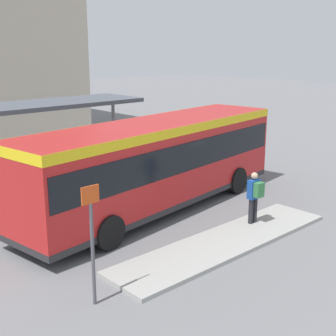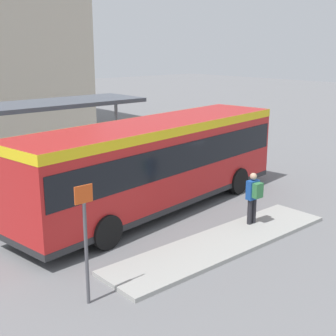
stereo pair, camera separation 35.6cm
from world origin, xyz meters
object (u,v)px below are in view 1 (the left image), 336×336
bicycle_black (234,141)px  platform_sign (92,240)px  potted_planter_near_shelter (134,161)px  pedestrian_waiting (255,194)px  city_bus (156,159)px  bicycle_white (221,139)px

bicycle_black → platform_sign: platform_sign is taller
bicycle_black → potted_planter_near_shelter: bearing=-76.4°
pedestrian_waiting → potted_planter_near_shelter: bearing=-2.7°
city_bus → bicycle_white: city_bus is taller
pedestrian_waiting → bicycle_black: pedestrian_waiting is taller
city_bus → pedestrian_waiting: size_ratio=6.77×
bicycle_white → platform_sign: (-15.35, -9.64, 1.19)m
city_bus → pedestrian_waiting: (1.19, -3.39, -0.76)m
potted_planter_near_shelter → bicycle_black: bearing=6.8°
bicycle_black → platform_sign: (-15.44, -8.74, 1.21)m
city_bus → pedestrian_waiting: bearing=-78.5°
pedestrian_waiting → bicycle_black: (9.00, 8.27, -0.74)m
pedestrian_waiting → bicycle_black: size_ratio=1.05×
pedestrian_waiting → bicycle_white: pedestrian_waiting is taller
pedestrian_waiting → platform_sign: bearing=98.7°
bicycle_black → platform_sign: bearing=-53.7°
pedestrian_waiting → bicycle_white: 12.81m
bicycle_black → bicycle_white: size_ratio=0.95×
pedestrian_waiting → platform_sign: (-6.44, -0.47, 0.47)m
bicycle_black → platform_sign: 17.78m
city_bus → bicycle_white: (10.11, 5.78, -1.48)m
platform_sign → bicycle_white: bearing=32.1°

